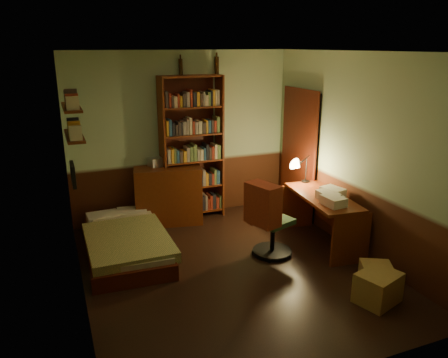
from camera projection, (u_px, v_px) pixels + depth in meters
name	position (u px, v px, depth m)	size (l,w,h in m)	color
floor	(231.00, 270.00, 5.43)	(3.50, 4.00, 0.02)	black
ceiling	(233.00, 51.00, 4.66)	(3.50, 4.00, 0.02)	silver
wall_back	(182.00, 136.00, 6.83)	(3.50, 0.02, 2.60)	#9CBB91
wall_left	(72.00, 186.00, 4.42)	(0.02, 4.00, 2.60)	#9CBB91
wall_right	(357.00, 155.00, 5.67)	(0.02, 4.00, 2.60)	#9CBB91
wall_front	(337.00, 236.00, 3.26)	(3.50, 0.02, 2.60)	#9CBB91
doorway	(300.00, 155.00, 6.90)	(0.06, 0.90, 2.00)	black
door_trim	(298.00, 155.00, 6.89)	(0.02, 0.98, 2.08)	#3E1309
bed	(126.00, 235.00, 5.75)	(0.97, 1.81, 0.54)	olive
dresser	(168.00, 195.00, 6.75)	(1.01, 0.50, 0.89)	#5B240E
mini_stereo	(157.00, 162.00, 6.66)	(0.24, 0.19, 0.13)	#B2B2B7
bookshelf	(192.00, 149.00, 6.78)	(0.96, 0.30, 2.24)	#5B240E
bottle_left	(181.00, 67.00, 6.47)	(0.06, 0.06, 0.23)	black
bottle_right	(217.00, 65.00, 6.67)	(0.07, 0.07, 0.26)	black
desk	(321.00, 220.00, 6.02)	(0.55, 1.33, 0.71)	#5B240E
paper_stack	(333.00, 192.00, 5.87)	(0.22, 0.30, 0.12)	silver
desk_lamp	(307.00, 161.00, 6.40)	(0.19, 0.19, 0.65)	black
office_chair	(273.00, 215.00, 5.66)	(0.56, 0.49, 1.11)	#315632
red_jacket	(270.00, 155.00, 5.35)	(0.24, 0.45, 0.53)	#A73921
wall_shelf_lower	(74.00, 136.00, 5.35)	(0.20, 0.90, 0.03)	#5B240E
wall_shelf_upper	(71.00, 107.00, 5.25)	(0.20, 0.90, 0.03)	#5B240E
framed_picture	(73.00, 175.00, 4.98)	(0.04, 0.32, 0.26)	black
cardboard_box_a	(378.00, 288.00, 4.69)	(0.45, 0.36, 0.33)	#A88747
cardboard_box_b	(376.00, 273.00, 5.09)	(0.34, 0.28, 0.24)	#A88747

